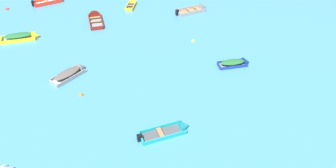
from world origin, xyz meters
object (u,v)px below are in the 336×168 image
(rowboat_yellow_outer_right, at_px, (24,36))
(rowboat_turquoise_back_row_right, at_px, (175,129))
(rowboat_red_cluster_outer, at_px, (55,0))
(mooring_buoy_outer_edge, at_px, (7,9))
(mooring_buoy_central, at_px, (193,41))
(rowboat_maroon_far_right, at_px, (95,17))
(rowboat_grey_back_row_center, at_px, (73,72))
(rowboat_deep_blue_back_row_left, at_px, (238,63))
(mooring_buoy_midfield, at_px, (81,95))
(rowboat_grey_near_camera, at_px, (197,9))
(rowboat_yellow_distant_center, at_px, (132,4))

(rowboat_yellow_outer_right, height_order, rowboat_turquoise_back_row_right, rowboat_yellow_outer_right)
(rowboat_red_cluster_outer, relative_size, mooring_buoy_outer_edge, 8.35)
(mooring_buoy_central, xyz_separation_m, mooring_buoy_outer_edge, (-24.14, 4.78, 0.00))
(rowboat_maroon_far_right, bearing_deg, rowboat_grey_back_row_center, -82.67)
(rowboat_grey_back_row_center, distance_m, rowboat_red_cluster_outer, 17.59)
(rowboat_red_cluster_outer, height_order, rowboat_deep_blue_back_row_left, rowboat_red_cluster_outer)
(rowboat_grey_back_row_center, relative_size, mooring_buoy_midfield, 9.75)
(rowboat_grey_near_camera, height_order, mooring_buoy_outer_edge, rowboat_grey_near_camera)
(rowboat_red_cluster_outer, distance_m, mooring_buoy_midfield, 20.98)
(rowboat_grey_back_row_center, relative_size, rowboat_turquoise_back_row_right, 0.93)
(rowboat_turquoise_back_row_right, distance_m, mooring_buoy_central, 13.89)
(rowboat_grey_back_row_center, height_order, rowboat_deep_blue_back_row_left, rowboat_grey_back_row_center)
(rowboat_yellow_outer_right, xyz_separation_m, rowboat_grey_near_camera, (18.37, 9.63, -0.12))
(rowboat_red_cluster_outer, bearing_deg, rowboat_maroon_far_right, -31.01)
(rowboat_grey_back_row_center, relative_size, rowboat_deep_blue_back_row_left, 1.12)
(rowboat_yellow_distant_center, xyz_separation_m, mooring_buoy_outer_edge, (-15.53, -3.50, -0.16))
(rowboat_red_cluster_outer, distance_m, mooring_buoy_outer_edge, 5.98)
(rowboat_grey_back_row_center, xyz_separation_m, mooring_buoy_outer_edge, (-13.36, 12.51, -0.30))
(rowboat_grey_back_row_center, relative_size, mooring_buoy_central, 11.22)
(rowboat_yellow_distant_center, bearing_deg, rowboat_grey_back_row_center, -97.73)
(rowboat_yellow_distant_center, height_order, mooring_buoy_central, rowboat_yellow_distant_center)
(rowboat_yellow_outer_right, height_order, rowboat_maroon_far_right, rowboat_maroon_far_right)
(rowboat_grey_near_camera, xyz_separation_m, mooring_buoy_central, (0.03, -7.59, -0.22))
(rowboat_yellow_outer_right, distance_m, rowboat_yellow_distant_center, 14.22)
(rowboat_turquoise_back_row_right, distance_m, rowboat_grey_near_camera, 21.48)
(rowboat_maroon_far_right, xyz_separation_m, rowboat_deep_blue_back_row_left, (16.95, -7.77, 0.05))
(rowboat_deep_blue_back_row_left, bearing_deg, mooring_buoy_midfield, -154.18)
(rowboat_maroon_far_right, xyz_separation_m, rowboat_grey_near_camera, (12.23, 3.82, 0.02))
(rowboat_grey_back_row_center, relative_size, rowboat_yellow_outer_right, 0.89)
(mooring_buoy_central, bearing_deg, mooring_buoy_outer_edge, 168.80)
(mooring_buoy_outer_edge, bearing_deg, rowboat_grey_back_row_center, -43.11)
(rowboat_deep_blue_back_row_left, bearing_deg, rowboat_grey_back_row_center, -166.43)
(rowboat_yellow_distant_center, distance_m, mooring_buoy_outer_edge, 15.92)
(rowboat_maroon_far_right, distance_m, mooring_buoy_outer_edge, 11.93)
(rowboat_grey_back_row_center, bearing_deg, rowboat_yellow_outer_right, 143.24)
(rowboat_grey_near_camera, height_order, mooring_buoy_midfield, rowboat_grey_near_camera)
(rowboat_grey_back_row_center, height_order, rowboat_yellow_outer_right, rowboat_yellow_outer_right)
(rowboat_grey_back_row_center, xyz_separation_m, rowboat_yellow_outer_right, (-7.62, 5.69, 0.03))
(rowboat_yellow_distant_center, height_order, mooring_buoy_midfield, rowboat_yellow_distant_center)
(rowboat_maroon_far_right, bearing_deg, rowboat_deep_blue_back_row_left, -24.61)
(rowboat_maroon_far_right, relative_size, mooring_buoy_midfield, 11.28)
(rowboat_yellow_outer_right, bearing_deg, rowboat_maroon_far_right, 43.39)
(rowboat_yellow_distant_center, distance_m, mooring_buoy_midfield, 18.92)
(rowboat_grey_back_row_center, distance_m, rowboat_yellow_distant_center, 16.15)
(rowboat_turquoise_back_row_right, height_order, rowboat_yellow_distant_center, rowboat_turquoise_back_row_right)
(rowboat_yellow_distant_center, xyz_separation_m, mooring_buoy_central, (8.61, -8.28, -0.16))
(rowboat_yellow_outer_right, height_order, mooring_buoy_midfield, rowboat_yellow_outer_right)
(rowboat_red_cluster_outer, relative_size, rowboat_yellow_distant_center, 1.36)
(rowboat_grey_near_camera, xyz_separation_m, mooring_buoy_outer_edge, (-24.11, -2.81, -0.22))
(rowboat_yellow_distant_center, bearing_deg, rowboat_turquoise_back_row_right, -69.66)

